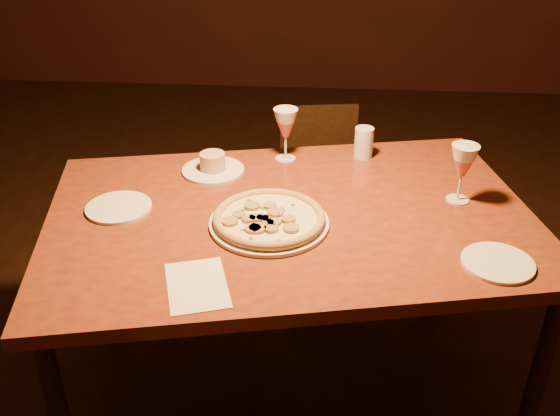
{
  "coord_description": "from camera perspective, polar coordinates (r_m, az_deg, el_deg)",
  "views": [
    {
      "loc": [
        0.36,
        -1.77,
        1.84
      ],
      "look_at": [
        0.22,
        -0.01,
        0.81
      ],
      "focal_mm": 40.0,
      "sensor_mm": 36.0,
      "label": 1
    }
  ],
  "objects": [
    {
      "name": "menu_card",
      "position": [
        1.69,
        -7.6,
        -7.0
      ],
      "size": [
        0.22,
        0.27,
        0.0
      ],
      "primitive_type": "cube",
      "rotation": [
        0.0,
        0.0,
        0.3
      ],
      "color": "silver",
      "rests_on": "dining_table"
    },
    {
      "name": "ramekin_saucer",
      "position": [
        2.25,
        -6.16,
        3.86
      ],
      "size": [
        0.22,
        0.22,
        0.07
      ],
      "color": "white",
      "rests_on": "dining_table"
    },
    {
      "name": "floor",
      "position": [
        2.58,
        -5.14,
        -15.42
      ],
      "size": [
        7.0,
        7.0,
        0.0
      ],
      "primitive_type": "plane",
      "color": "black",
      "rests_on": "ground"
    },
    {
      "name": "pizza_plate",
      "position": [
        1.91,
        -1.01,
        -1.0
      ],
      "size": [
        0.37,
        0.37,
        0.04
      ],
      "color": "white",
      "rests_on": "dining_table"
    },
    {
      "name": "dining_table",
      "position": [
        2.03,
        0.94,
        -2.22
      ],
      "size": [
        1.71,
        1.28,
        0.82
      ],
      "rotation": [
        0.0,
        0.0,
        0.21
      ],
      "color": "brown",
      "rests_on": "floor"
    },
    {
      "name": "side_plate_left",
      "position": [
        2.07,
        -14.53,
        0.04
      ],
      "size": [
        0.21,
        0.21,
        0.01
      ],
      "primitive_type": "cylinder",
      "color": "white",
      "rests_on": "dining_table"
    },
    {
      "name": "side_plate_near",
      "position": [
        1.85,
        19.29,
        -4.76
      ],
      "size": [
        0.2,
        0.2,
        0.01
      ],
      "primitive_type": "cylinder",
      "color": "white",
      "rests_on": "dining_table"
    },
    {
      "name": "water_tumbler",
      "position": [
        2.35,
        7.66,
        5.94
      ],
      "size": [
        0.07,
        0.07,
        0.12
      ],
      "primitive_type": "cylinder",
      "color": "silver",
      "rests_on": "dining_table"
    },
    {
      "name": "wine_glass_far",
      "position": [
        2.3,
        0.52,
        6.73
      ],
      "size": [
        0.09,
        0.09,
        0.2
      ],
      "primitive_type": null,
      "color": "#C36351",
      "rests_on": "dining_table"
    },
    {
      "name": "wine_glass_right",
      "position": [
        2.1,
        16.27,
        3.04
      ],
      "size": [
        0.09,
        0.09,
        0.2
      ],
      "primitive_type": null,
      "color": "#C36351",
      "rests_on": "dining_table"
    },
    {
      "name": "chair_far",
      "position": [
        3.02,
        3.71,
        2.55
      ],
      "size": [
        0.43,
        0.43,
        0.77
      ],
      "rotation": [
        0.0,
        0.0,
        0.16
      ],
      "color": "black",
      "rests_on": "floor"
    }
  ]
}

